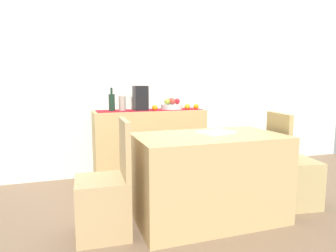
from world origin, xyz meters
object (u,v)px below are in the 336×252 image
object	(u,v)px
fruit_bowl	(172,107)
wine_bottle	(112,102)
sideboard_console	(150,144)
open_book	(216,132)
chair_near_window	(105,202)
ceramic_vase	(122,104)
dining_table	(209,177)
coffee_maker	(140,98)
chair_by_corner	(292,179)

from	to	relation	value
fruit_bowl	wine_bottle	bearing A→B (deg)	-180.00
sideboard_console	open_book	xyz separation A→B (m)	(0.25, -1.26, 0.33)
wine_bottle	open_book	xyz separation A→B (m)	(0.71, -1.26, -0.20)
chair_near_window	ceramic_vase	bearing A→B (deg)	73.73
dining_table	chair_near_window	distance (m)	0.89
fruit_bowl	open_book	distance (m)	1.27
fruit_bowl	coffee_maker	distance (m)	0.42
sideboard_console	wine_bottle	distance (m)	0.70
open_book	chair_by_corner	xyz separation A→B (m)	(0.80, -0.05, -0.48)
open_book	coffee_maker	bearing A→B (deg)	91.63
sideboard_console	open_book	bearing A→B (deg)	-78.57
fruit_bowl	chair_by_corner	size ratio (longest dim) A/B	0.31
sideboard_console	coffee_maker	distance (m)	0.58
fruit_bowl	ceramic_vase	xyz separation A→B (m)	(-0.62, 0.00, 0.05)
fruit_bowl	open_book	size ratio (longest dim) A/B	0.98
wine_bottle	chair_near_window	size ratio (longest dim) A/B	0.31
dining_table	open_book	size ratio (longest dim) A/B	4.46
wine_bottle	coffee_maker	xyz separation A→B (m)	(0.35, 0.00, 0.04)
sideboard_console	dining_table	distance (m)	1.33
chair_near_window	open_book	bearing A→B (deg)	3.31
ceramic_vase	fruit_bowl	bearing A→B (deg)	0.00
fruit_bowl	wine_bottle	xyz separation A→B (m)	(-0.75, -0.00, 0.07)
chair_by_corner	open_book	bearing A→B (deg)	176.22
fruit_bowl	chair_near_window	bearing A→B (deg)	-127.49
ceramic_vase	sideboard_console	bearing A→B (deg)	0.00
coffee_maker	wine_bottle	bearing A→B (deg)	-180.00
fruit_bowl	dining_table	xyz separation A→B (m)	(-0.12, -1.31, -0.51)
dining_table	sideboard_console	bearing A→B (deg)	97.25
wine_bottle	open_book	distance (m)	1.46
sideboard_console	fruit_bowl	xyz separation A→B (m)	(0.29, 0.00, 0.46)
chair_by_corner	sideboard_console	bearing A→B (deg)	128.82
fruit_bowl	wine_bottle	size ratio (longest dim) A/B	0.99
wine_bottle	chair_near_window	bearing A→B (deg)	-101.21
wine_bottle	sideboard_console	bearing A→B (deg)	0.00
fruit_bowl	chair_by_corner	xyz separation A→B (m)	(0.77, -1.31, -0.62)
dining_table	chair_by_corner	xyz separation A→B (m)	(0.89, 0.00, -0.10)
chair_by_corner	ceramic_vase	bearing A→B (deg)	136.71
coffee_maker	open_book	world-z (taller)	coffee_maker
sideboard_console	ceramic_vase	xyz separation A→B (m)	(-0.34, 0.00, 0.51)
open_book	chair_by_corner	distance (m)	0.94
fruit_bowl	ceramic_vase	world-z (taller)	ceramic_vase
coffee_maker	chair_by_corner	size ratio (longest dim) A/B	0.33
ceramic_vase	chair_near_window	distance (m)	1.52
sideboard_console	wine_bottle	world-z (taller)	wine_bottle
ceramic_vase	open_book	distance (m)	1.40
coffee_maker	chair_by_corner	distance (m)	1.90
wine_bottle	coffee_maker	world-z (taller)	coffee_maker
ceramic_vase	chair_by_corner	world-z (taller)	ceramic_vase
ceramic_vase	chair_by_corner	size ratio (longest dim) A/B	0.20
chair_by_corner	wine_bottle	bearing A→B (deg)	139.13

